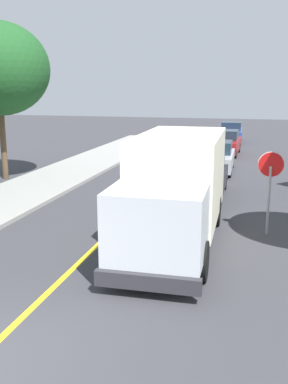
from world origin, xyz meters
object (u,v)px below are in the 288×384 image
(parked_car_mid, at_px, (216,157))
(parked_car_far, at_px, (225,143))
(stop_sign, at_px, (270,177))
(parked_car_furthest, at_px, (231,133))
(box_truck, at_px, (176,185))
(parked_car_near, at_px, (204,177))

(parked_car_mid, bearing_deg, parked_car_far, 90.11)
(stop_sign, bearing_deg, parked_car_furthest, 96.54)
(parked_car_mid, relative_size, parked_car_furthest, 0.99)
(box_truck, distance_m, parked_car_furthest, 25.51)
(box_truck, relative_size, parked_car_far, 1.63)
(box_truck, xyz_separation_m, stop_sign, (2.69, 1.46, 0.09))
(parked_car_mid, bearing_deg, box_truck, -90.28)
(stop_sign, bearing_deg, box_truck, -151.47)
(box_truck, bearing_deg, parked_car_far, 89.85)
(parked_car_near, xyz_separation_m, parked_car_mid, (-0.01, 5.62, 0.00))
(parked_car_far, bearing_deg, box_truck, -90.15)
(box_truck, relative_size, parked_car_mid, 1.63)
(box_truck, bearing_deg, parked_car_furthest, 90.16)
(parked_car_mid, relative_size, parked_car_far, 1.00)
(parked_car_near, height_order, parked_car_mid, same)
(parked_car_far, height_order, stop_sign, stop_sign)
(parked_car_far, bearing_deg, parked_car_mid, -89.89)
(box_truck, distance_m, stop_sign, 3.06)
(stop_sign, bearing_deg, parked_car_mid, 104.35)
(box_truck, bearing_deg, stop_sign, 28.53)
(parked_car_near, bearing_deg, stop_sign, -60.67)
(box_truck, height_order, parked_car_near, box_truck)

